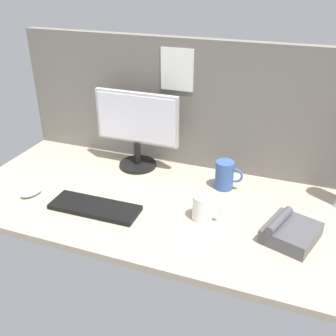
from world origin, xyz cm
name	(u,v)px	position (x,y,z in cm)	size (l,w,h in cm)	color
ground_plane	(172,205)	(0.00, 0.00, -1.50)	(180.00, 80.00, 3.00)	tan
cubicle_wall_back	(200,106)	(-0.02, 37.49, 30.28)	(180.00, 5.50, 60.49)	slate
monitor	(137,127)	(-26.72, 25.11, 20.59)	(40.93, 18.00, 37.28)	black
keyboard	(95,207)	(-27.34, -16.37, 1.00)	(37.00, 13.00, 2.00)	black
mouse	(31,192)	(-58.62, -16.43, 1.70)	(5.60, 9.60, 3.40)	silver
mug_ceramic_white	(203,207)	(15.62, -7.25, 5.29)	(11.55, 7.93, 10.53)	white
mug_ceramic_blue	(225,175)	(17.98, 19.01, 6.51)	(12.22, 8.07, 12.96)	#38569E
desk_phone	(290,232)	(48.57, -8.37, 3.19)	(22.05, 23.34, 8.80)	#4C4C51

